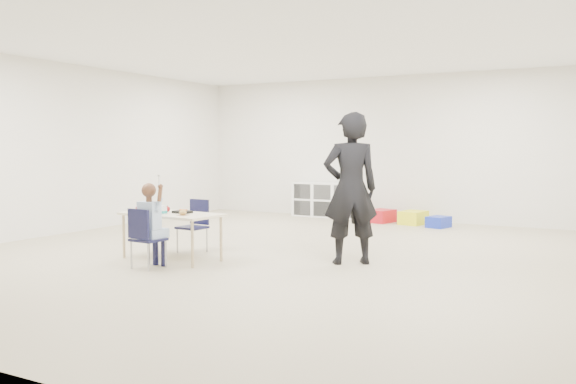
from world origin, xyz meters
The scene contains 16 objects.
room centered at (0.00, 0.00, 1.40)m, with size 9.00×9.02×2.80m.
table centered at (-0.92, -0.93, 0.30)m, with size 1.34×0.75×0.59m.
chair_near centered at (-0.82, -1.49, 0.36)m, with size 0.35×0.32×0.71m, color #111234, non-canonical shape.
chair_far centered at (-1.03, -0.38, 0.36)m, with size 0.35×0.32×0.71m, color #111234, non-canonical shape.
child centered at (-0.82, -1.49, 0.56)m, with size 0.47×0.47×1.12m, color #9EAFD6, non-canonical shape.
lunch_tray_near centered at (-0.80, -0.86, 0.61)m, with size 0.22×0.16×0.03m, color black.
lunch_tray_far centered at (-1.26, -0.80, 0.61)m, with size 0.22×0.16×0.03m, color black.
milk_carton centered at (-0.95, -1.06, 0.64)m, with size 0.07×0.07×0.10m, color white.
bread_roll centered at (-0.65, -1.05, 0.63)m, with size 0.09×0.09×0.07m, color tan.
apple_near centered at (-1.07, -0.84, 0.63)m, with size 0.07×0.07×0.07m, color maroon.
apple_far centered at (-1.45, -0.96, 0.63)m, with size 0.07×0.07×0.07m, color maroon.
cubby_shelf centered at (-1.20, 4.28, 0.35)m, with size 1.40×0.40×0.70m, color white.
adult centered at (1.17, -0.10, 0.92)m, with size 0.67×0.44×1.84m, color black.
bin_red centered at (0.10, 3.98, 0.12)m, with size 0.38×0.49×0.24m, color red.
bin_yellow centered at (0.72, 3.98, 0.12)m, with size 0.39×0.50×0.25m, color yellow.
bin_blue centered at (1.24, 3.75, 0.10)m, with size 0.31×0.40×0.20m, color #172CB0.
Camera 1 is at (4.03, -6.94, 1.43)m, focal length 38.00 mm.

